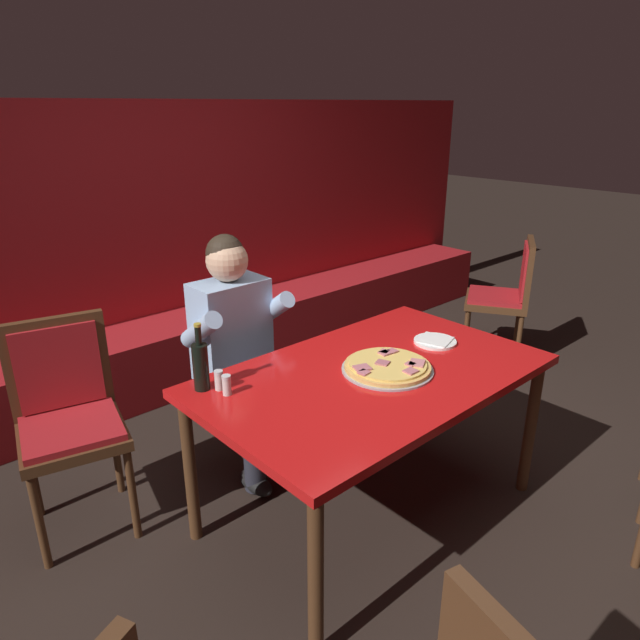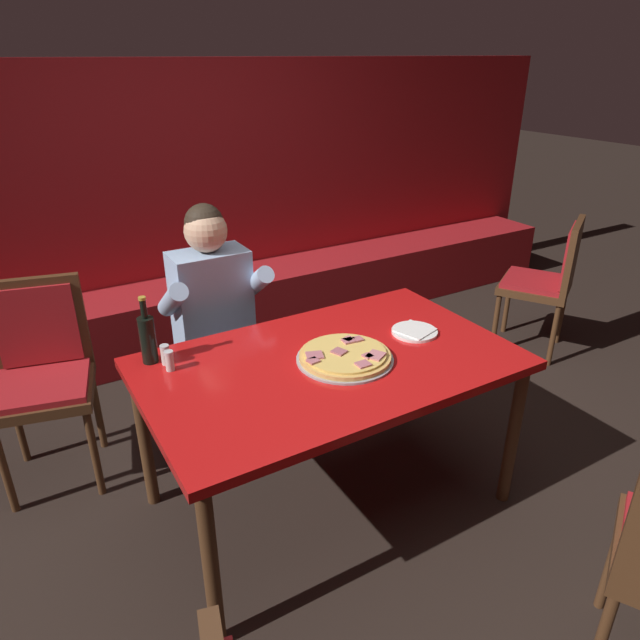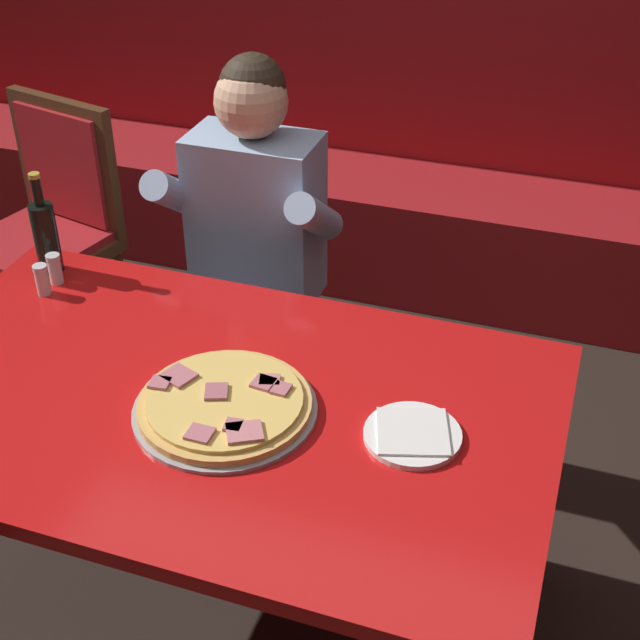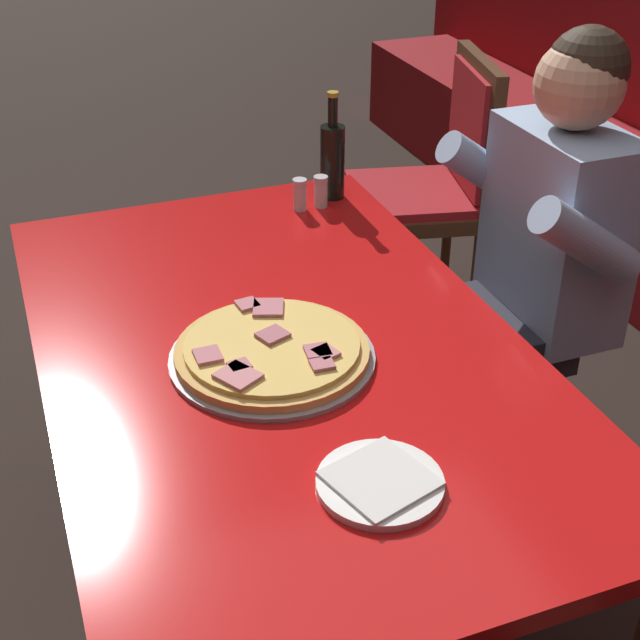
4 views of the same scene
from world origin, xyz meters
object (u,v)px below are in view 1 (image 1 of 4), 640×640
Objects in this scene: main_dining_table at (373,386)px; shaker_black_pepper at (219,381)px; dining_chair_far_right at (508,291)px; beer_bottle at (201,365)px; shaker_red_pepper_flakes at (227,386)px; diner_seated_blue_shirt at (241,347)px; pizza at (388,367)px; dining_chair_near_right at (67,410)px; plate_white_paper at (435,341)px.

shaker_black_pepper reaches higher than main_dining_table.
dining_chair_far_right is at bearing 4.64° from shaker_black_pepper.
beer_bottle reaches higher than shaker_red_pepper_flakes.
shaker_black_pepper is 0.09× the size of dining_chair_far_right.
diner_seated_blue_shirt is (0.38, 0.40, -0.09)m from shaker_black_pepper.
shaker_black_pepper is 2.68m from dining_chair_far_right.
main_dining_table is 1.64× the size of dining_chair_far_right.
dining_chair_far_right is at bearing 3.46° from beer_bottle.
pizza is 0.43× the size of dining_chair_far_right.
diner_seated_blue_shirt reaches higher than main_dining_table.
beer_bottle is 0.72m from dining_chair_near_right.
beer_bottle is at bearing 150.47° from main_dining_table.
diner_seated_blue_shirt is (-0.22, 0.72, 0.02)m from main_dining_table.
main_dining_table is 7.41× the size of plate_white_paper.
dining_chair_near_right is at bearing 139.55° from pizza.
main_dining_table is at bearing -23.16° from shaker_red_pepper_flakes.
shaker_black_pepper is at bearing 164.27° from plate_white_paper.
dining_chair_far_right is at bearing 17.93° from plate_white_paper.
pizza is at bearing -29.78° from beer_bottle.
plate_white_paper is at bearing 6.91° from pizza.
plate_white_paper is at bearing -17.53° from beer_bottle.
pizza is at bearing -70.30° from diner_seated_blue_shirt.
dining_chair_near_right is at bearing 167.51° from diner_seated_blue_shirt.
diner_seated_blue_shirt is at bearing 38.67° from beer_bottle.
diner_seated_blue_shirt is 1.29× the size of dining_chair_near_right.
dining_chair_near_right is 3.12m from dining_chair_far_right.
beer_bottle is 0.14m from shaker_red_pepper_flakes.
beer_bottle is (-0.70, 0.40, 0.09)m from pizza.
main_dining_table is at bearing -73.26° from diner_seated_blue_shirt.
shaker_black_pepper is at bearing 89.20° from shaker_red_pepper_flakes.
diner_seated_blue_shirt reaches higher than pizza.
pizza is 0.42× the size of dining_chair_near_right.
pizza is 0.32× the size of diner_seated_blue_shirt.
beer_bottle is 0.58m from diner_seated_blue_shirt.
shaker_red_pepper_flakes is 0.09× the size of dining_chair_near_right.
dining_chair_near_right is (-1.09, 0.93, -0.19)m from pizza.
main_dining_table is 18.09× the size of shaker_black_pepper.
beer_bottle is 0.31× the size of dining_chair_far_right.
beer_bottle is 0.10m from shaker_black_pepper.
diner_seated_blue_shirt is (-0.27, 0.75, -0.07)m from pizza.
pizza is 2.10m from dining_chair_far_right.
main_dining_table is 2.13m from dining_chair_far_right.
plate_white_paper reaches higher than main_dining_table.
dining_chair_near_right reaches higher than shaker_red_pepper_flakes.
beer_bottle reaches higher than dining_chair_near_right.
plate_white_paper is (0.47, 0.02, 0.08)m from main_dining_table.
shaker_red_pepper_flakes is at bearing -55.56° from dining_chair_near_right.
main_dining_table is 1.58× the size of dining_chair_near_right.
plate_white_paper is at bearing -45.80° from diner_seated_blue_shirt.
dining_chair_near_right reaches higher than dining_chair_far_right.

